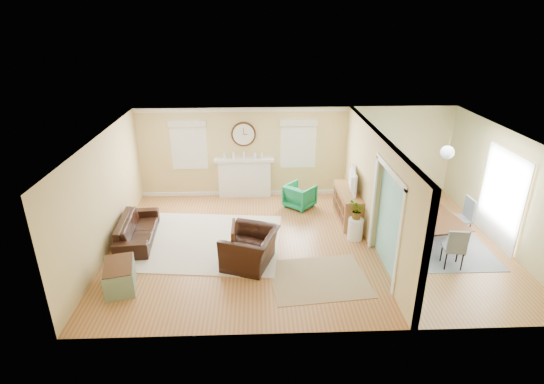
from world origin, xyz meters
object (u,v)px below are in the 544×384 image
object	(u,v)px
sofa	(137,229)
green_chair	(300,196)
credenza	(349,205)
dining_table	(431,227)
eames_chair	(250,248)

from	to	relation	value
sofa	green_chair	bearing A→B (deg)	-71.03
green_chair	credenza	xyz separation A→B (m)	(1.19, -0.80, 0.07)
credenza	dining_table	xyz separation A→B (m)	(1.73, -1.14, -0.07)
eames_chair	credenza	size ratio (longest dim) A/B	0.73
sofa	green_chair	xyz separation A→B (m)	(4.02, 1.72, 0.05)
green_chair	dining_table	world-z (taller)	green_chair
eames_chair	green_chair	distance (m)	3.16
sofa	green_chair	size ratio (longest dim) A/B	2.67
green_chair	sofa	bearing A→B (deg)	64.71
credenza	dining_table	size ratio (longest dim) A/B	0.86
sofa	credenza	xyz separation A→B (m)	(5.21, 0.93, 0.12)
sofa	dining_table	size ratio (longest dim) A/B	1.04
green_chair	dining_table	distance (m)	3.50
dining_table	credenza	bearing A→B (deg)	49.52
dining_table	eames_chair	bearing A→B (deg)	95.25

